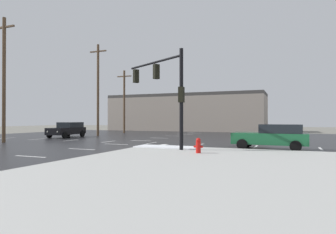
{
  "coord_description": "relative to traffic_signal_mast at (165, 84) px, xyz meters",
  "views": [
    {
      "loc": [
        12.12,
        -21.19,
        1.9
      ],
      "look_at": [
        1.16,
        5.53,
        2.14
      ],
      "focal_mm": 31.58,
      "sensor_mm": 36.0,
      "label": 1
    }
  ],
  "objects": [
    {
      "name": "ground_plane",
      "position": [
        -4.97,
        4.25,
        -4.11
      ],
      "size": [
        120.0,
        120.0,
        0.0
      ],
      "primitive_type": "plane",
      "color": "slate"
    },
    {
      "name": "road_asphalt",
      "position": [
        -4.97,
        4.25,
        -4.1
      ],
      "size": [
        44.0,
        44.0,
        0.02
      ],
      "primitive_type": "cube",
      "color": "#232326",
      "rests_on": "ground_plane"
    },
    {
      "name": "sidewalk_corner",
      "position": [
        7.03,
        -7.75,
        -4.04
      ],
      "size": [
        18.0,
        18.0,
        0.14
      ],
      "primitive_type": "cube",
      "color": "#B2B2AD",
      "rests_on": "ground_plane"
    },
    {
      "name": "snow_strip_curbside",
      "position": [
        0.03,
        0.25,
        -3.94
      ],
      "size": [
        4.0,
        1.6,
        0.06
      ],
      "primitive_type": "cube",
      "color": "white",
      "rests_on": "sidewalk_corner"
    },
    {
      "name": "lane_markings",
      "position": [
        -3.76,
        2.87,
        -4.08
      ],
      "size": [
        36.15,
        36.15,
        0.01
      ],
      "color": "silver",
      "rests_on": "road_asphalt"
    },
    {
      "name": "traffic_signal_mast",
      "position": [
        0.0,
        0.0,
        0.0
      ],
      "size": [
        5.04,
        3.09,
        5.89
      ],
      "rotation": [
        0.0,
        0.0,
        2.61
      ],
      "color": "black",
      "rests_on": "sidewalk_corner"
    },
    {
      "name": "fire_hydrant",
      "position": [
        2.75,
        -2.02,
        -3.57
      ],
      "size": [
        0.48,
        0.26,
        0.79
      ],
      "color": "red",
      "rests_on": "sidewalk_corner"
    },
    {
      "name": "strip_building_background",
      "position": [
        -8.9,
        30.1,
        -1.09
      ],
      "size": [
        25.67,
        8.0,
        6.04
      ],
      "color": "gray",
      "rests_on": "ground_plane"
    },
    {
      "name": "sedan_green",
      "position": [
        6.2,
        2.61,
        -3.25
      ],
      "size": [
        4.61,
        2.2,
        1.58
      ],
      "rotation": [
        0.0,
        0.0,
        3.09
      ],
      "color": "#195933",
      "rests_on": "road_asphalt"
    },
    {
      "name": "sedan_black",
      "position": [
        -14.39,
        7.75,
        -3.25
      ],
      "size": [
        2.37,
        4.66,
        1.58
      ],
      "rotation": [
        0.0,
        0.0,
        -1.47
      ],
      "color": "black",
      "rests_on": "road_asphalt"
    },
    {
      "name": "utility_pole_mid",
      "position": [
        -14.33,
        0.19,
        1.23
      ],
      "size": [
        2.2,
        0.28,
        10.22
      ],
      "color": "brown",
      "rests_on": "ground_plane"
    },
    {
      "name": "utility_pole_far",
      "position": [
        -13.24,
        11.46,
        1.4
      ],
      "size": [
        2.2,
        0.28,
        10.56
      ],
      "color": "brown",
      "rests_on": "ground_plane"
    },
    {
      "name": "utility_pole_distant",
      "position": [
        -13.9,
        18.43,
        0.43
      ],
      "size": [
        2.2,
        0.28,
        8.65
      ],
      "color": "brown",
      "rests_on": "ground_plane"
    }
  ]
}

